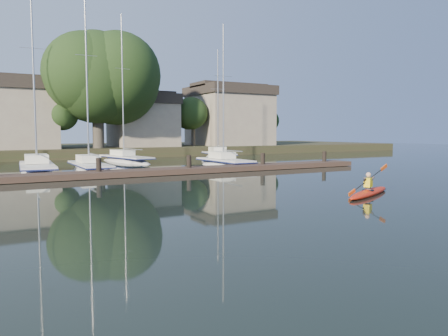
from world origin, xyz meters
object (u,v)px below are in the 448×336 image
sailboat_1 (37,176)px  sailboat_2 (90,174)px  dock (146,172)px  sailboat_3 (225,169)px  sailboat_6 (125,164)px  sailboat_7 (219,160)px  kayak (369,191)px

sailboat_1 → sailboat_2: (3.42, -0.17, 0.02)m
dock → sailboat_3: sailboat_3 is taller
sailboat_3 → dock: bearing=-154.8°
sailboat_2 → sailboat_6: (4.89, 7.83, 0.00)m
sailboat_6 → sailboat_7: size_ratio=1.16×
sailboat_2 → sailboat_7: size_ratio=1.11×
sailboat_1 → sailboat_6: bearing=46.6°
sailboat_3 → kayak: bearing=-97.8°
dock → sailboat_3: bearing=25.4°
sailboat_1 → sailboat_2: sailboat_1 is taller
sailboat_1 → sailboat_2: size_ratio=1.03×
dock → sailboat_6: size_ratio=2.34×
dock → sailboat_6: bearing=79.3°
dock → sailboat_1: sailboat_1 is taller
sailboat_6 → sailboat_3: bearing=-68.9°
dock → sailboat_7: 18.38m
sailboat_2 → sailboat_7: sailboat_2 is taller
kayak → sailboat_3: size_ratio=0.35×
sailboat_3 → sailboat_7: sailboat_7 is taller
dock → sailboat_1: 7.72m
sailboat_1 → dock: bearing=-35.8°
sailboat_1 → sailboat_6: 11.30m
sailboat_6 → sailboat_7: sailboat_6 is taller
sailboat_6 → sailboat_2: bearing=-132.7°
sailboat_1 → kayak: bearing=-53.7°
dock → sailboat_7: (12.59, 13.39, -0.39)m
kayak → sailboat_2: (-8.09, 17.97, -0.35)m
sailboat_2 → sailboat_6: bearing=58.7°
sailboat_7 → sailboat_1: bearing=-143.9°
dock → sailboat_2: (-2.51, 4.75, -0.38)m
kayak → sailboat_3: (2.29, 16.94, -0.36)m
kayak → sailboat_7: bearing=51.2°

